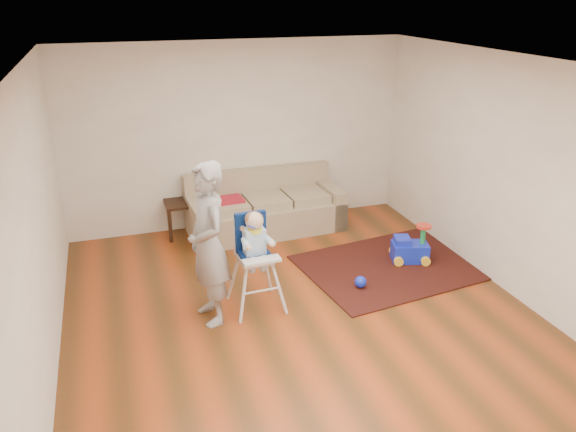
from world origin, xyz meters
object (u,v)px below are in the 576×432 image
object	(u,v)px
sofa	(265,203)
high_chair	(255,262)
adult	(208,244)
ride_on_toy	(410,243)
side_table	(184,218)
toy_ball	(360,282)

from	to	relation	value
sofa	high_chair	size ratio (longest dim) A/B	1.97
high_chair	adult	distance (m)	0.62
sofa	ride_on_toy	world-z (taller)	sofa
side_table	adult	distance (m)	2.45
sofa	toy_ball	world-z (taller)	sofa
toy_ball	adult	xyz separation A→B (m)	(-1.81, -0.09, 0.79)
toy_ball	ride_on_toy	bearing A→B (deg)	26.65
ride_on_toy	toy_ball	distance (m)	1.04
sofa	side_table	xyz separation A→B (m)	(-1.16, 0.25, -0.18)
sofa	side_table	distance (m)	1.20
sofa	high_chair	world-z (taller)	high_chair
side_table	toy_ball	xyz separation A→B (m)	(1.76, -2.28, -0.17)
sofa	toy_ball	xyz separation A→B (m)	(0.60, -2.03, -0.34)
sofa	side_table	size ratio (longest dim) A/B	4.45
side_table	ride_on_toy	xyz separation A→B (m)	(2.68, -1.82, 0.01)
side_table	high_chair	world-z (taller)	high_chair
sofa	toy_ball	size ratio (longest dim) A/B	15.94
ride_on_toy	toy_ball	bearing A→B (deg)	-136.76
side_table	toy_ball	world-z (taller)	side_table
ride_on_toy	toy_ball	xyz separation A→B (m)	(-0.92, -0.46, -0.18)
side_table	adult	size ratio (longest dim) A/B	0.29
side_table	sofa	bearing A→B (deg)	-12.15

